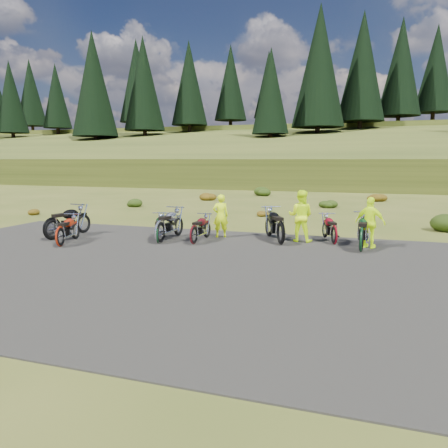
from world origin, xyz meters
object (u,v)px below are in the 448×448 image
(person_middle, at_px, (221,217))
(motorcycle_7, at_px, (361,253))
(motorcycle_3, at_px, (160,244))
(motorcycle_0, at_px, (53,241))

(person_middle, bearing_deg, motorcycle_7, 140.61)
(motorcycle_3, height_order, person_middle, person_middle)
(motorcycle_7, height_order, person_middle, person_middle)
(motorcycle_0, xyz_separation_m, motorcycle_7, (10.73, 1.37, 0.00))
(motorcycle_0, relative_size, motorcycle_3, 1.03)
(motorcycle_7, relative_size, person_middle, 1.39)
(motorcycle_7, bearing_deg, motorcycle_3, 97.86)
(motorcycle_0, distance_m, motorcycle_7, 10.81)
(motorcycle_0, height_order, motorcycle_7, motorcycle_0)
(motorcycle_3, xyz_separation_m, motorcycle_7, (6.73, 0.66, 0.00))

